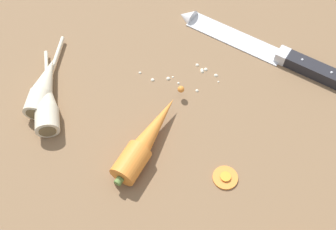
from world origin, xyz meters
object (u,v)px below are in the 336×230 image
Objects in this scene: whole_carrot at (147,139)px; parsnip_mid_left at (44,86)px; carrot_slice_stray_near at (225,177)px; chefs_knife at (254,45)px; parsnip_front at (47,102)px.

whole_carrot is 1.14× the size of parsnip_mid_left.
whole_carrot is 5.23× the size of carrot_slice_stray_near.
chefs_knife is 40.37cm from parsnip_front.
parsnip_front is at bearing -49.03° from parsnip_mid_left.
chefs_knife is at bearing 98.68° from carrot_slice_stray_near.
whole_carrot reaches higher than chefs_knife.
whole_carrot is at bearing -6.23° from parsnip_mid_left.
chefs_knife is 40.24cm from parsnip_mid_left.
whole_carrot is 21.43cm from parsnip_mid_left.
parsnip_front is (-28.27, -28.78, 1.33)cm from chefs_knife.
chefs_knife is at bearing 45.51° from parsnip_front.
carrot_slice_stray_near is (4.35, -28.50, -0.29)cm from chefs_knife.
carrot_slice_stray_near is at bearing -81.32° from chefs_knife.
parsnip_front reaches higher than carrot_slice_stray_near.
chefs_knife is at bearing 71.76° from whole_carrot.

